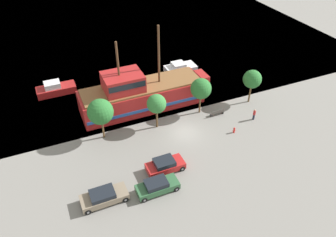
% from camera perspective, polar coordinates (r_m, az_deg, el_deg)
% --- Properties ---
extents(ground_plane, '(160.00, 160.00, 0.00)m').
position_cam_1_polar(ground_plane, '(41.21, 2.93, -2.39)').
color(ground_plane, gray).
extents(water_surface, '(80.00, 80.00, 0.00)m').
position_cam_1_polar(water_surface, '(78.28, -11.90, 16.72)').
color(water_surface, '#33566B').
rests_on(water_surface, ground).
extents(pirate_ship, '(18.12, 4.99, 11.30)m').
position_cam_1_polar(pirate_ship, '(44.65, -4.74, 4.32)').
color(pirate_ship, '#A31E1E').
rests_on(pirate_ship, water_surface).
extents(moored_boat_dockside, '(5.02, 2.57, 1.64)m').
position_cam_1_polar(moored_boat_dockside, '(53.91, 2.14, 8.75)').
color(moored_boat_dockside, silver).
rests_on(moored_boat_dockside, water_surface).
extents(moored_boat_outer, '(5.54, 2.26, 1.89)m').
position_cam_1_polar(moored_boat_outer, '(50.95, -18.98, 4.91)').
color(moored_boat_outer, maroon).
rests_on(moored_boat_outer, water_surface).
extents(parked_car_curb_front, '(4.61, 2.01, 1.37)m').
position_cam_1_polar(parked_car_curb_front, '(33.56, -11.11, -13.20)').
color(parked_car_curb_front, '#7F705B').
rests_on(parked_car_curb_front, ground_plane).
extents(parked_car_curb_mid, '(4.16, 1.96, 1.49)m').
position_cam_1_polar(parked_car_curb_mid, '(35.80, -0.52, -8.12)').
color(parked_car_curb_mid, '#B21E1E').
rests_on(parked_car_curb_mid, ground_plane).
extents(parked_car_curb_rear, '(4.36, 1.84, 1.42)m').
position_cam_1_polar(parked_car_curb_rear, '(33.83, -1.90, -11.69)').
color(parked_car_curb_rear, '#2D5B38').
rests_on(parked_car_curb_rear, ground_plane).
extents(fire_hydrant, '(0.42, 0.25, 0.76)m').
position_cam_1_polar(fire_hydrant, '(41.69, 11.45, -1.95)').
color(fire_hydrant, red).
rests_on(fire_hydrant, ground_plane).
extents(bench_promenade_east, '(1.96, 0.45, 0.85)m').
position_cam_1_polar(bench_promenade_east, '(44.23, 8.56, 1.04)').
color(bench_promenade_east, '#4C4742').
rests_on(bench_promenade_east, ground_plane).
extents(pedestrian_walking_near, '(0.32, 0.32, 1.58)m').
position_cam_1_polar(pedestrian_walking_near, '(44.25, 14.77, 0.69)').
color(pedestrian_walking_near, '#232838').
rests_on(pedestrian_walking_near, ground_plane).
extents(tree_row_east, '(3.10, 3.10, 5.37)m').
position_cam_1_polar(tree_row_east, '(38.90, -11.70, 1.13)').
color(tree_row_east, brown).
rests_on(tree_row_east, ground_plane).
extents(tree_row_mideast, '(2.41, 2.41, 4.77)m').
position_cam_1_polar(tree_row_mideast, '(39.95, -2.01, 2.56)').
color(tree_row_mideast, brown).
rests_on(tree_row_mideast, ground_plane).
extents(tree_row_midwest, '(2.75, 2.75, 5.12)m').
position_cam_1_polar(tree_row_midwest, '(42.72, 5.76, 5.17)').
color(tree_row_midwest, brown).
rests_on(tree_row_midwest, ground_plane).
extents(tree_row_west, '(2.54, 2.54, 4.93)m').
position_cam_1_polar(tree_row_west, '(46.21, 14.46, 6.63)').
color(tree_row_west, brown).
rests_on(tree_row_west, ground_plane).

